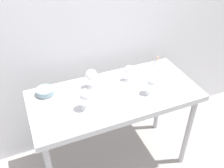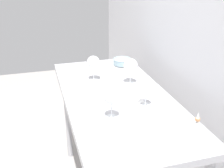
# 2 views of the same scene
# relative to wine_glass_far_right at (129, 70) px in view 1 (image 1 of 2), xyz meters

# --- Properties ---
(ground_plane) EXTENTS (6.00, 6.00, 0.00)m
(ground_plane) POSITION_rel_wine_glass_far_right_xyz_m (-0.18, -0.11, -1.01)
(ground_plane) COLOR #9D9893
(back_wall) EXTENTS (3.80, 0.04, 2.60)m
(back_wall) POSITION_rel_wine_glass_far_right_xyz_m (-0.18, 0.38, 0.29)
(back_wall) COLOR silver
(back_wall) RESTS_ON ground_plane
(steel_counter) EXTENTS (1.40, 0.65, 0.90)m
(steel_counter) POSITION_rel_wine_glass_far_right_xyz_m (-0.18, -0.12, -0.21)
(steel_counter) COLOR #B0B0B5
(steel_counter) RESTS_ON ground_plane
(wine_glass_far_right) EXTENTS (0.08, 0.08, 0.15)m
(wine_glass_far_right) POSITION_rel_wine_glass_far_right_xyz_m (0.00, 0.00, 0.00)
(wine_glass_far_right) COLOR white
(wine_glass_far_right) RESTS_ON steel_counter
(wine_glass_near_right) EXTENTS (0.08, 0.08, 0.17)m
(wine_glass_near_right) POSITION_rel_wine_glass_far_right_xyz_m (0.08, -0.23, 0.01)
(wine_glass_near_right) COLOR white
(wine_glass_near_right) RESTS_ON steel_counter
(wine_glass_far_left) EXTENTS (0.10, 0.10, 0.18)m
(wine_glass_far_left) POSITION_rel_wine_glass_far_right_xyz_m (-0.33, 0.03, 0.02)
(wine_glass_far_left) COLOR white
(wine_glass_far_left) RESTS_ON steel_counter
(wine_glass_near_left) EXTENTS (0.09, 0.09, 0.18)m
(wine_glass_near_left) POSITION_rel_wine_glass_far_right_xyz_m (-0.46, -0.21, 0.02)
(wine_glass_near_left) COLOR white
(wine_glass_near_left) RESTS_ON steel_counter
(open_notebook) EXTENTS (0.34, 0.26, 0.01)m
(open_notebook) POSITION_rel_wine_glass_far_right_xyz_m (-0.19, -0.10, -0.10)
(open_notebook) COLOR white
(open_notebook) RESTS_ON steel_counter
(tasting_sheet_upper) EXTENTS (0.19, 0.23, 0.00)m
(tasting_sheet_upper) POSITION_rel_wine_glass_far_right_xyz_m (-0.52, -0.03, -0.11)
(tasting_sheet_upper) COLOR white
(tasting_sheet_upper) RESTS_ON steel_counter
(tasting_sheet_lower) EXTENTS (0.29, 0.31, 0.00)m
(tasting_sheet_lower) POSITION_rel_wine_glass_far_right_xyz_m (0.21, -0.03, -0.11)
(tasting_sheet_lower) COLOR white
(tasting_sheet_lower) RESTS_ON steel_counter
(tasting_bowl) EXTENTS (0.15, 0.15, 0.06)m
(tasting_bowl) POSITION_rel_wine_glass_far_right_xyz_m (-0.71, 0.09, -0.08)
(tasting_bowl) COLOR #4C4C4C
(tasting_bowl) RESTS_ON steel_counter
(decanter_funnel) EXTENTS (0.11, 0.11, 0.13)m
(decanter_funnel) POSITION_rel_wine_glass_far_right_xyz_m (0.35, 0.12, -0.06)
(decanter_funnel) COLOR silver
(decanter_funnel) RESTS_ON steel_counter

